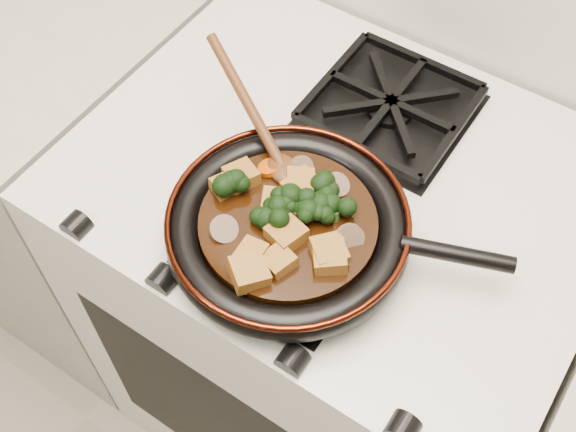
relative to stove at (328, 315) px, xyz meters
The scene contains 34 objects.
stove is the anchor object (origin of this frame).
burner_grate_front 0.48m from the stove, 90.00° to the right, with size 0.23×0.23×0.03m, color black, non-canonical shape.
burner_grate_back 0.48m from the stove, 90.00° to the left, with size 0.23×0.23×0.03m, color black, non-canonical shape.
skillet 0.51m from the stove, 87.65° to the right, with size 0.43×0.32×0.05m.
braising_sauce 0.52m from the stove, 88.53° to the right, with size 0.23×0.23×0.02m, color black.
tofu_cube_0 0.54m from the stove, 84.49° to the right, with size 0.04×0.04×0.02m, color #8E5C20.
tofu_cube_1 0.56m from the stove, 81.83° to the right, with size 0.03×0.04×0.02m, color #8E5C20.
tofu_cube_2 0.57m from the stove, 87.76° to the right, with size 0.04×0.04×0.02m, color #8E5C20.
tofu_cube_3 0.55m from the stove, 64.69° to the right, with size 0.04×0.04×0.02m, color #8E5C20.
tofu_cube_4 0.54m from the stove, 121.99° to the right, with size 0.03×0.03×0.02m, color #8E5C20.
tofu_cube_5 0.52m from the stove, 98.60° to the right, with size 0.04×0.04×0.02m, color #8E5C20.
tofu_cube_6 0.53m from the stove, 94.04° to the right, with size 0.04×0.04×0.02m, color #8E5C20.
tofu_cube_7 0.54m from the stove, 124.04° to the right, with size 0.04×0.04×0.02m, color #8E5C20.
tofu_cube_8 0.53m from the stove, 91.90° to the right, with size 0.03×0.03×0.02m, color #8E5C20.
tofu_cube_9 0.53m from the stove, 100.26° to the right, with size 0.03×0.03×0.02m, color #8E5C20.
tofu_cube_10 0.55m from the stove, 65.24° to the right, with size 0.04×0.04×0.02m, color #8E5C20.
tofu_cube_11 0.56m from the stove, 90.93° to the right, with size 0.04×0.03×0.02m, color #8E5C20.
broccoli_floret_0 0.54m from the stove, 95.25° to the right, with size 0.06×0.06×0.05m, color black, non-canonical shape.
broccoli_floret_1 0.54m from the stove, 88.69° to the right, with size 0.06×0.06×0.05m, color black, non-canonical shape.
broccoli_floret_2 0.54m from the stove, 94.69° to the right, with size 0.06×0.06×0.05m, color black, non-canonical shape.
broccoli_floret_3 0.54m from the stove, 80.78° to the right, with size 0.06×0.06×0.05m, color black, non-canonical shape.
broccoli_floret_4 0.53m from the stove, 64.91° to the right, with size 0.06×0.06×0.05m, color black, non-canonical shape.
broccoli_floret_5 0.55m from the stove, 118.67° to the right, with size 0.06×0.06×0.06m, color black, non-canonical shape.
broccoli_floret_6 0.52m from the stove, 72.61° to the right, with size 0.06×0.06×0.05m, color black, non-canonical shape.
broccoli_floret_7 0.54m from the stove, 73.68° to the right, with size 0.06×0.06×0.06m, color black, non-canonical shape.
carrot_coin_0 0.53m from the stove, 89.25° to the right, with size 0.03×0.03×0.01m, color #B84205.
carrot_coin_1 0.53m from the stove, 94.76° to the right, with size 0.03×0.03×0.01m, color #B84205.
carrot_coin_2 0.56m from the stove, 91.12° to the right, with size 0.03×0.03×0.01m, color #B84205.
carrot_coin_3 0.53m from the stove, 124.59° to the right, with size 0.03×0.03×0.01m, color #B84205.
mushroom_slice_0 0.56m from the stove, 104.76° to the right, with size 0.04×0.04×0.01m, color brown.
mushroom_slice_1 0.54m from the stove, 56.76° to the right, with size 0.04×0.04×0.01m, color brown.
mushroom_slice_2 0.52m from the stove, 110.66° to the right, with size 0.03×0.03×0.01m, color brown.
mushroom_slice_3 0.52m from the stove, 67.05° to the right, with size 0.03×0.03×0.01m, color brown.
wooden_spoon 0.54m from the stove, 149.55° to the right, with size 0.14×0.09×0.22m.
Camera 1 is at (0.29, 1.12, 1.72)m, focal length 45.00 mm.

